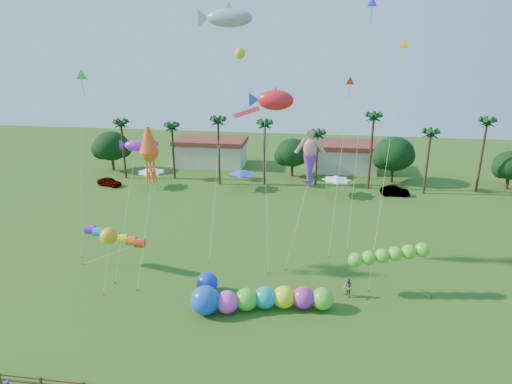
# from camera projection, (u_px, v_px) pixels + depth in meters

# --- Properties ---
(ground) EXTENTS (160.00, 160.00, 0.00)m
(ground) POSITION_uv_depth(u_px,v_px,m) (237.00, 348.00, 34.17)
(ground) COLOR #285116
(ground) RESTS_ON ground
(tree_line) EXTENTS (69.46, 8.91, 11.00)m
(tree_line) POSITION_uv_depth(u_px,v_px,m) (308.00, 153.00, 73.49)
(tree_line) COLOR #3A2819
(tree_line) RESTS_ON ground
(buildings_row) EXTENTS (35.00, 7.00, 4.00)m
(buildings_row) POSITION_uv_depth(u_px,v_px,m) (271.00, 156.00, 80.75)
(buildings_row) COLOR beige
(buildings_row) RESTS_ON ground
(tent_row) EXTENTS (31.00, 4.00, 0.60)m
(tent_row) POSITION_uv_depth(u_px,v_px,m) (242.00, 173.00, 68.11)
(tent_row) COLOR white
(tent_row) RESTS_ON ground
(car_a) EXTENTS (4.21, 2.58, 1.34)m
(car_a) POSITION_uv_depth(u_px,v_px,m) (109.00, 182.00, 70.94)
(car_a) COLOR #4C4C54
(car_a) RESTS_ON ground
(car_b) EXTENTS (4.16, 1.56, 1.35)m
(car_b) POSITION_uv_depth(u_px,v_px,m) (395.00, 191.00, 66.59)
(car_b) COLOR #4C4C54
(car_b) RESTS_ON ground
(spectator_b) EXTENTS (1.06, 1.14, 1.88)m
(spectator_b) POSITION_uv_depth(u_px,v_px,m) (348.00, 288.00, 40.57)
(spectator_b) COLOR gray
(spectator_b) RESTS_ON ground
(caterpillar_inflatable) EXTENTS (12.20, 4.53, 2.49)m
(caterpillar_inflatable) POSITION_uv_depth(u_px,v_px,m) (257.00, 299.00, 38.62)
(caterpillar_inflatable) COLOR #FF43C8
(caterpillar_inflatable) RESTS_ON ground
(blue_ball) EXTENTS (1.97, 1.97, 1.97)m
(blue_ball) POSITION_uv_depth(u_px,v_px,m) (207.00, 283.00, 41.28)
(blue_ball) COLOR #1930E8
(blue_ball) RESTS_ON ground
(rainbow_tube) EXTENTS (8.46, 1.55, 3.63)m
(rainbow_tube) POSITION_uv_depth(u_px,v_px,m) (124.00, 242.00, 44.29)
(rainbow_tube) COLOR red
(rainbow_tube) RESTS_ON ground
(green_worm) EXTENTS (10.55, 3.12, 4.17)m
(green_worm) POSITION_uv_depth(u_px,v_px,m) (355.00, 260.00, 40.36)
(green_worm) COLOR #5ACF2E
(green_worm) RESTS_ON ground
(orange_ball_kite) EXTENTS (1.85, 1.52, 6.60)m
(orange_ball_kite) POSITION_uv_depth(u_px,v_px,m) (109.00, 236.00, 39.27)
(orange_ball_kite) COLOR #FDAB14
(orange_ball_kite) RESTS_ON ground
(merman_kite) EXTENTS (3.34, 4.81, 13.03)m
(merman_kite) POSITION_uv_depth(u_px,v_px,m) (310.00, 162.00, 45.41)
(merman_kite) COLOR tan
(merman_kite) RESTS_ON ground
(fish_kite) EXTENTS (5.33, 5.50, 17.44)m
(fish_kite) POSITION_uv_depth(u_px,v_px,m) (276.00, 100.00, 43.62)
(fish_kite) COLOR red
(fish_kite) RESTS_ON ground
(shark_kite) EXTENTS (6.43, 8.35, 25.01)m
(shark_kite) POSITION_uv_depth(u_px,v_px,m) (230.00, 18.00, 45.58)
(shark_kite) COLOR #9BA2A9
(shark_kite) RESTS_ON ground
(squid_kite) EXTENTS (1.87, 5.55, 14.46)m
(squid_kite) POSITION_uv_depth(u_px,v_px,m) (149.00, 153.00, 42.24)
(squid_kite) COLOR #FF5914
(squid_kite) RESTS_ON ground
(lobster_kite) EXTENTS (4.02, 6.08, 13.03)m
(lobster_kite) POSITION_uv_depth(u_px,v_px,m) (135.00, 146.00, 43.32)
(lobster_kite) COLOR purple
(lobster_kite) RESTS_ON ground
(delta_kite_red) EXTENTS (1.83, 3.67, 18.37)m
(delta_kite_red) POSITION_uv_depth(u_px,v_px,m) (350.00, 87.00, 45.43)
(delta_kite_red) COLOR #FF271C
(delta_kite_red) RESTS_ON ground
(delta_kite_yellow) EXTENTS (2.12, 3.78, 22.06)m
(delta_kite_yellow) POSITION_uv_depth(u_px,v_px,m) (403.00, 51.00, 37.96)
(delta_kite_yellow) COLOR yellow
(delta_kite_yellow) RESTS_ON ground
(delta_kite_green) EXTENTS (1.34, 4.15, 19.03)m
(delta_kite_green) POSITION_uv_depth(u_px,v_px,m) (82.00, 78.00, 45.74)
(delta_kite_green) COLOR #46D933
(delta_kite_green) RESTS_ON ground
(delta_kite_blue) EXTENTS (1.67, 4.57, 25.89)m
(delta_kite_blue) POSITION_uv_depth(u_px,v_px,m) (372.00, 8.00, 44.97)
(delta_kite_blue) COLOR #1728D6
(delta_kite_blue) RESTS_ON ground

